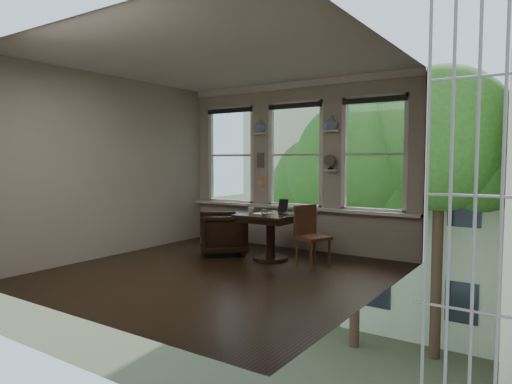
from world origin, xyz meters
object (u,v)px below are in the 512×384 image
Objects in this scene: mug at (251,210)px; laptop at (288,214)px; table at (271,237)px; armchair_left at (223,233)px; side_chair_right at (313,237)px.

laptop is at bearing 1.85° from mug.
table is 1.15× the size of armchair_left.
table is 0.94m from armchair_left.
table is 9.59× the size of mug.
table is 0.50m from laptop.
laptop is (1.25, 0.04, 0.41)m from armchair_left.
side_chair_right is (0.79, -0.07, 0.09)m from table.
mug is at bearing -174.79° from laptop.
mug is (-1.16, 0.04, 0.33)m from side_chair_right.
side_chair_right is 2.77× the size of laptop.
laptop reaches higher than armchair_left.
mug reaches higher than table.
armchair_left is at bearing 112.74° from side_chair_right.
mug reaches higher than armchair_left.
mug is (-0.68, -0.02, 0.03)m from laptop.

